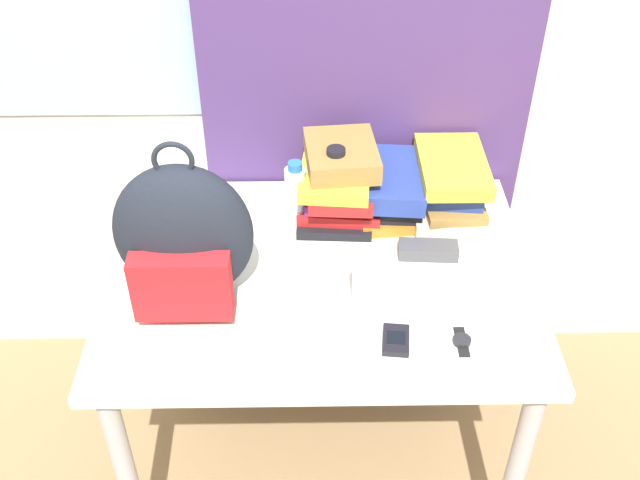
# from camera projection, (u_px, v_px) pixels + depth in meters

# --- Properties ---
(desk) EXTENTS (1.06, 0.79, 0.71)m
(desk) POSITION_uv_depth(u_px,v_px,m) (320.00, 297.00, 1.92)
(desk) COLOR silver
(desk) RESTS_ON ground_plane
(backpack) EXTENTS (0.32, 0.21, 0.42)m
(backpack) POSITION_uv_depth(u_px,v_px,m) (183.00, 239.00, 1.68)
(backpack) COLOR #1E232D
(backpack) RESTS_ON desk
(book_stack_left) EXTENTS (0.24, 0.28, 0.22)m
(book_stack_left) POSITION_uv_depth(u_px,v_px,m) (339.00, 181.00, 1.99)
(book_stack_left) COLOR black
(book_stack_left) RESTS_ON desk
(book_stack_center) EXTENTS (0.21, 0.28, 0.13)m
(book_stack_center) POSITION_uv_depth(u_px,v_px,m) (393.00, 191.00, 2.02)
(book_stack_center) COLOR orange
(book_stack_center) RESTS_ON desk
(book_stack_right) EXTENTS (0.22, 0.28, 0.16)m
(book_stack_right) POSITION_uv_depth(u_px,v_px,m) (450.00, 187.00, 2.01)
(book_stack_right) COLOR silver
(book_stack_right) RESTS_ON desk
(water_bottle) EXTENTS (0.06, 0.06, 0.20)m
(water_bottle) POSITION_uv_depth(u_px,v_px,m) (296.00, 197.00, 1.95)
(water_bottle) COLOR silver
(water_bottle) RESTS_ON desk
(sports_bottle) EXTENTS (0.07, 0.07, 0.23)m
(sports_bottle) POSITION_uv_depth(u_px,v_px,m) (335.00, 189.00, 1.95)
(sports_bottle) COLOR white
(sports_bottle) RESTS_ON desk
(sunscreen_bottle) EXTENTS (0.05, 0.05, 0.15)m
(sunscreen_bottle) POSITION_uv_depth(u_px,v_px,m) (363.00, 280.00, 1.73)
(sunscreen_bottle) COLOR white
(sunscreen_bottle) RESTS_ON desk
(cell_phone) EXTENTS (0.07, 0.09, 0.02)m
(cell_phone) POSITION_uv_depth(u_px,v_px,m) (396.00, 340.00, 1.67)
(cell_phone) COLOR black
(cell_phone) RESTS_ON desk
(sunglasses_case) EXTENTS (0.15, 0.07, 0.04)m
(sunglasses_case) POSITION_uv_depth(u_px,v_px,m) (428.00, 250.00, 1.90)
(sunglasses_case) COLOR #47474C
(sunglasses_case) RESTS_ON desk
(wristwatch) EXTENTS (0.04, 0.09, 0.01)m
(wristwatch) POSITION_uv_depth(u_px,v_px,m) (462.00, 341.00, 1.67)
(wristwatch) COLOR black
(wristwatch) RESTS_ON desk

